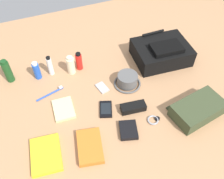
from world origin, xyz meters
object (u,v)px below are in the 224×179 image
bucket_hat (127,80)px  travel_guidebook (90,147)px  deodorant_spray (37,71)px  toothpaste_tube (50,66)px  wallet (128,130)px  sunglasses_case (133,107)px  cell_phone (106,109)px  backpack (161,52)px  toiletry_pouch (197,109)px  sunscreen_spray (79,61)px  paperback_novel (46,155)px  media_player (102,88)px  toothbrush (52,93)px  lotion_bottle (71,65)px  wristwatch (154,120)px  shampoo_bottle (7,71)px  notepad (64,109)px

bucket_hat → travel_guidebook: bucket_hat is taller
deodorant_spray → toothpaste_tube: 0.09m
wallet → sunglasses_case: 0.14m
cell_phone → backpack: bearing=28.1°
toiletry_pouch → sunscreen_spray: bearing=130.0°
toiletry_pouch → bucket_hat: toiletry_pouch is taller
toiletry_pouch → paperback_novel: size_ratio=1.43×
backpack → toothpaste_tube: size_ratio=2.69×
bucket_hat → wallet: 0.34m
deodorant_spray → media_player: size_ratio=1.32×
cell_phone → sunglasses_case: size_ratio=0.91×
toiletry_pouch → media_player: size_ratio=3.26×
toothpaste_tube → toothbrush: (-0.04, -0.17, -0.06)m
lotion_bottle → wristwatch: 0.61m
toiletry_pouch → shampoo_bottle: shampoo_bottle is taller
backpack → bucket_hat: bearing=-156.9°
toothbrush → bucket_hat: bearing=-12.1°
media_player → wristwatch: 0.37m
travel_guidebook → wallet: size_ratio=1.90×
backpack → toothpaste_tube: 0.72m
wristwatch → wallet: wallet is taller
bucket_hat → shampoo_bottle: shampoo_bottle is taller
toiletry_pouch → sunglasses_case: bearing=154.0°
deodorant_spray → paperback_novel: size_ratio=0.58×
wallet → sunglasses_case: (0.08, 0.12, 0.01)m
shampoo_bottle → sunglasses_case: (0.61, -0.49, -0.06)m
bucket_hat → wristwatch: (0.02, -0.30, -0.03)m
lotion_bottle → wallet: 0.56m
wallet → notepad: (-0.28, 0.26, -0.00)m
deodorant_spray → media_player: (0.34, -0.23, -0.05)m
wristwatch → sunglasses_case: 0.13m
travel_guidebook → sunglasses_case: bearing=24.4°
paperback_novel → travel_guidebook: bearing=-10.6°
notepad → sunglasses_case: (0.36, -0.14, 0.01)m
travel_guidebook → media_player: travel_guidebook is taller
lotion_bottle → media_player: (0.13, -0.20, -0.05)m
media_player → toothbrush: (-0.29, 0.07, 0.00)m
lotion_bottle → sunscreen_spray: bearing=14.3°
wristwatch → deodorant_spray: bearing=132.8°
cell_phone → wallet: size_ratio=1.16×
toothpaste_tube → toothbrush: 0.18m
media_player → wristwatch: (0.18, -0.32, 0.00)m
backpack → lotion_bottle: (-0.59, 0.10, -0.00)m
lotion_bottle → notepad: bearing=-114.3°
wallet → shampoo_bottle: bearing=147.0°
toothpaste_tube → wallet: (0.28, -0.57, -0.05)m
bucket_hat → lotion_bottle: lotion_bottle is taller
toothpaste_tube → media_player: toothpaste_tube is taller
sunscreen_spray → toothbrush: (-0.22, -0.15, -0.05)m
paperback_novel → notepad: paperback_novel is taller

